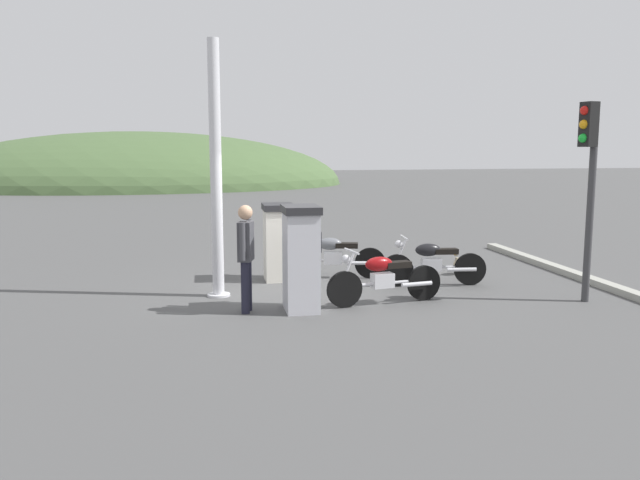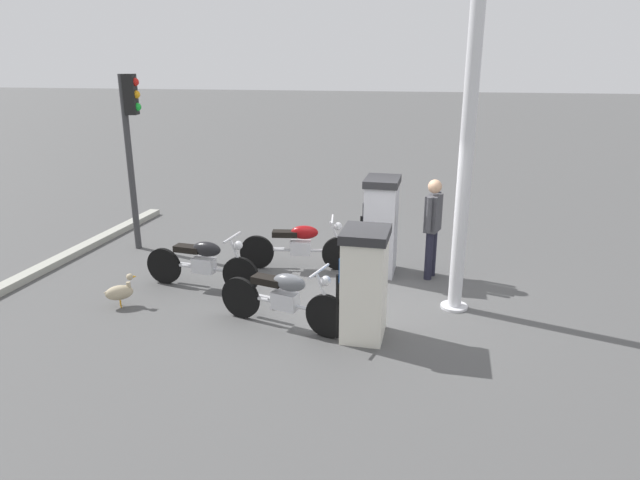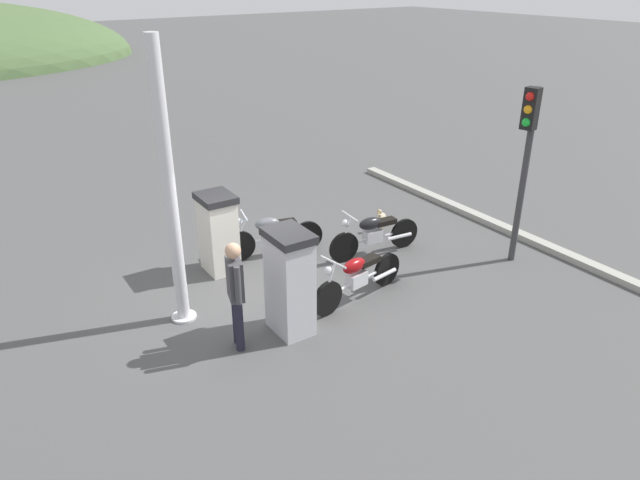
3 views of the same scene
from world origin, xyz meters
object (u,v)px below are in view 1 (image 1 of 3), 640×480
Objects in this scene: fuel_pump_far at (279,241)px; motorcycle_near_pump at (384,277)px; canopy_support_pole at (216,175)px; motorcycle_extra at (432,262)px; fuel_pump_near at (301,258)px; attendant_person at (246,251)px; wandering_duck at (460,263)px; roadside_traffic_light at (589,166)px; motorcycle_far_pump at (334,255)px.

fuel_pump_far is 0.73× the size of motorcycle_near_pump.
motorcycle_near_pump is 0.47× the size of canopy_support_pole.
fuel_pump_near is at bearing -154.90° from motorcycle_extra.
fuel_pump_near is 2.18m from canopy_support_pole.
motorcycle_near_pump is 1.21× the size of attendant_person.
fuel_pump_near is 4.33m from wandering_duck.
motorcycle_near_pump reaches higher than wandering_duck.
motorcycle_near_pump is 0.62× the size of roadside_traffic_light.
motorcycle_near_pump is 3.32m from canopy_support_pole.
fuel_pump_far is 0.75× the size of motorcycle_extra.
fuel_pump_near is at bearing -90.01° from fuel_pump_far.
motorcycle_far_pump reaches higher than wandering_duck.
motorcycle_extra is (2.72, -1.15, -0.30)m from fuel_pump_far.
attendant_person is 3.38× the size of wandering_duck.
attendant_person is at bearing -72.68° from canopy_support_pole.
attendant_person is (-2.26, -0.04, 0.53)m from motorcycle_near_pump.
roadside_traffic_light is at bearing -16.02° from canopy_support_pole.
attendant_person is 0.39× the size of canopy_support_pole.
attendant_person is at bearing -130.38° from motorcycle_far_pump.
wandering_duck is at bearing 30.54° from fuel_pump_near.
canopy_support_pole reaches higher than roadside_traffic_light.
motorcycle_far_pump is (1.10, -0.04, -0.30)m from fuel_pump_far.
wandering_duck is at bearing -4.53° from motorcycle_far_pump.
motorcycle_near_pump is 4.08× the size of wandering_duck.
canopy_support_pole is at bearing -169.60° from wandering_duck.
attendant_person reaches higher than motorcycle_far_pump.
motorcycle_far_pump is (1.10, 2.38, -0.39)m from fuel_pump_near.
wandering_duck is at bearing 24.77° from attendant_person.
motorcycle_near_pump is at bearing -138.66° from motorcycle_extra.
motorcycle_near_pump is at bearing 0.91° from attendant_person.
roadside_traffic_light is at bearing -68.62° from wandering_duck.
fuel_pump_near reaches higher than motorcycle_near_pump.
canopy_support_pole is (-2.33, -1.11, 1.65)m from motorcycle_far_pump.
attendant_person is at bearing 174.96° from fuel_pump_near.
fuel_pump_far is 2.51m from attendant_person.
wandering_duck is 3.47m from roadside_traffic_light.
motorcycle_near_pump is at bearing 4.57° from fuel_pump_near.
motorcycle_far_pump is at bearing 25.43° from canopy_support_pole.
fuel_pump_far is 0.78× the size of motorcycle_far_pump.
fuel_pump_near reaches higher than motorcycle_extra.
roadside_traffic_light reaches higher than wandering_duck.
canopy_support_pole reaches higher than motorcycle_near_pump.
canopy_support_pole is at bearing 156.25° from motorcycle_near_pump.
fuel_pump_far is at bearing 148.73° from roadside_traffic_light.
motorcycle_far_pump is 3.85× the size of wandering_duck.
roadside_traffic_light is 6.19m from canopy_support_pole.
fuel_pump_near is 0.51× the size of roadside_traffic_light.
motorcycle_far_pump is 1.14× the size of attendant_person.
roadside_traffic_light is (4.71, -0.43, 1.43)m from fuel_pump_near.
motorcycle_far_pump is at bearing 97.62° from motorcycle_near_pump.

